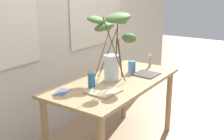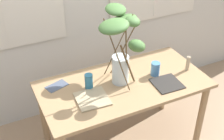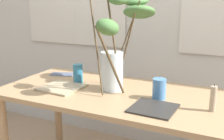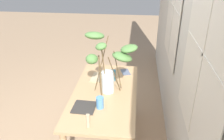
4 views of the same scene
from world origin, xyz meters
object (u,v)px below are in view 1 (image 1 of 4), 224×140
(dining_table, at_px, (115,91))
(pillar_candle, at_px, (150,61))
(plate_square_left, at_px, (103,91))
(vase_with_branches, at_px, (112,41))
(drinking_glass_blue_right, at_px, (132,67))
(drinking_glass_blue_left, at_px, (92,80))
(plate_square_right, at_px, (146,74))

(dining_table, bearing_deg, pillar_candle, -6.11)
(dining_table, height_order, plate_square_left, plate_square_left)
(vase_with_branches, bearing_deg, drinking_glass_blue_right, -7.86)
(drinking_glass_blue_left, relative_size, pillar_candle, 0.91)
(drinking_glass_blue_left, bearing_deg, vase_with_branches, -4.94)
(drinking_glass_blue_right, distance_m, plate_square_right, 0.17)
(dining_table, xyz_separation_m, drinking_glass_blue_left, (-0.29, 0.06, 0.18))
(drinking_glass_blue_left, xyz_separation_m, drinking_glass_blue_right, (0.60, -0.07, -0.01))
(plate_square_right, bearing_deg, vase_with_branches, 148.27)
(dining_table, bearing_deg, plate_square_right, -27.43)
(drinking_glass_blue_left, height_order, plate_square_right, drinking_glass_blue_left)
(dining_table, bearing_deg, plate_square_left, -165.11)
(vase_with_branches, distance_m, drinking_glass_blue_left, 0.42)
(dining_table, height_order, drinking_glass_blue_right, drinking_glass_blue_right)
(dining_table, xyz_separation_m, pillar_candle, (0.61, -0.07, 0.18))
(drinking_glass_blue_right, bearing_deg, plate_square_right, -83.71)
(dining_table, xyz_separation_m, drinking_glass_blue_right, (0.31, -0.01, 0.17))
(pillar_candle, bearing_deg, drinking_glass_blue_left, 171.95)
(dining_table, relative_size, vase_with_branches, 2.12)
(plate_square_left, xyz_separation_m, plate_square_right, (0.65, -0.08, -0.00))
(dining_table, bearing_deg, vase_with_branches, 103.62)
(drinking_glass_blue_left, xyz_separation_m, pillar_candle, (0.90, -0.13, 0.00))
(drinking_glass_blue_right, relative_size, plate_square_left, 0.49)
(vase_with_branches, height_order, plate_square_right, vase_with_branches)
(plate_square_right, bearing_deg, drinking_glass_blue_right, 96.29)
(vase_with_branches, xyz_separation_m, plate_square_right, (0.33, -0.21, -0.38))
(vase_with_branches, xyz_separation_m, pillar_candle, (0.62, -0.10, -0.31))
(drinking_glass_blue_left, bearing_deg, plate_square_right, -20.55)
(dining_table, xyz_separation_m, plate_square_left, (-0.32, -0.09, 0.12))
(dining_table, distance_m, plate_square_left, 0.36)
(dining_table, height_order, drinking_glass_blue_left, drinking_glass_blue_left)
(drinking_glass_blue_right, relative_size, pillar_candle, 0.83)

